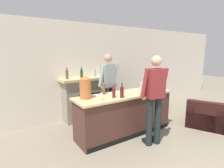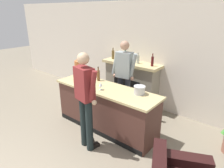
% 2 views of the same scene
% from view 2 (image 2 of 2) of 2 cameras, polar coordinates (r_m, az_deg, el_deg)
% --- Properties ---
extents(wall_back_panel, '(12.00, 0.07, 2.75)m').
position_cam_2_polar(wall_back_panel, '(5.31, 10.99, 7.67)').
color(wall_back_panel, silver).
rests_on(wall_back_panel, ground_plane).
extents(bar_counter, '(2.42, 0.73, 0.97)m').
position_cam_2_polar(bar_counter, '(4.41, -1.82, -6.89)').
color(bar_counter, '#4B2B24').
rests_on(bar_counter, ground_plane).
extents(fireplace_stone, '(1.63, 0.52, 1.53)m').
position_cam_2_polar(fireplace_stone, '(5.51, 5.47, 0.20)').
color(fireplace_stone, gray).
rests_on(fireplace_stone, ground_plane).
extents(person_customer, '(0.65, 0.36, 1.86)m').
position_cam_2_polar(person_customer, '(3.59, -7.62, -3.98)').
color(person_customer, black).
rests_on(person_customer, ground_plane).
extents(person_bartender, '(0.65, 0.34, 1.87)m').
position_cam_2_polar(person_bartender, '(4.72, 3.44, 2.25)').
color(person_bartender, '#303641').
rests_on(person_bartender, ground_plane).
extents(copper_dispenser, '(0.24, 0.28, 0.48)m').
position_cam_2_polar(copper_dispenser, '(4.87, -9.26, 4.61)').
color(copper_dispenser, '#C06835').
rests_on(copper_dispenser, bar_counter).
extents(ice_bucket_steel, '(0.23, 0.23, 0.16)m').
position_cam_2_polar(ice_bucket_steel, '(3.91, 7.85, -1.71)').
color(ice_bucket_steel, silver).
rests_on(ice_bucket_steel, bar_counter).
extents(wine_bottle_port_short, '(0.07, 0.07, 0.33)m').
position_cam_2_polar(wine_bottle_port_short, '(4.61, -3.93, 2.73)').
color(wine_bottle_port_short, brown).
rests_on(wine_bottle_port_short, bar_counter).
extents(wine_bottle_burgundy_dark, '(0.08, 0.08, 0.31)m').
position_cam_2_polar(wine_bottle_burgundy_dark, '(4.19, -6.75, 0.67)').
color(wine_bottle_burgundy_dark, '#541720').
rests_on(wine_bottle_burgundy_dark, bar_counter).
extents(wine_bottle_merlot_tall, '(0.07, 0.07, 0.28)m').
position_cam_2_polar(wine_bottle_merlot_tall, '(4.35, -7.08, 1.24)').
color(wine_bottle_merlot_tall, maroon).
rests_on(wine_bottle_merlot_tall, bar_counter).
extents(wine_glass_near_bucket, '(0.08, 0.08, 0.18)m').
position_cam_2_polar(wine_glass_near_bucket, '(4.56, -10.17, 1.98)').
color(wine_glass_near_bucket, silver).
rests_on(wine_glass_near_bucket, bar_counter).
extents(wine_glass_front_left, '(0.08, 0.08, 0.16)m').
position_cam_2_polar(wine_glass_front_left, '(4.07, -3.29, -0.17)').
color(wine_glass_front_left, silver).
rests_on(wine_glass_front_left, bar_counter).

